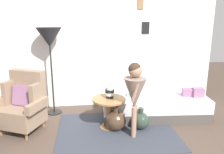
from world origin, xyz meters
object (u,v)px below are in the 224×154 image
at_px(person_child, 135,90).
at_px(floor_lamp, 49,40).
at_px(daybed, 154,106).
at_px(vase_striped, 110,92).
at_px(demijohn_far, 141,121).
at_px(armchair, 23,104).
at_px(book_on_daybed, 132,95).
at_px(side_table, 109,107).
at_px(demijohn_near, 116,120).

bearing_deg(person_child, floor_lamp, 141.41).
height_order(daybed, vase_striped, vase_striped).
distance_m(daybed, demijohn_far, 0.60).
bearing_deg(demijohn_far, armchair, 172.93).
relative_size(daybed, demijohn_far, 5.31).
relative_size(armchair, book_on_daybed, 4.41).
bearing_deg(floor_lamp, side_table, -36.68).
distance_m(vase_striped, floor_lamp, 1.46).
bearing_deg(person_child, armchair, 165.39).
bearing_deg(daybed, person_child, -128.34).
bearing_deg(side_table, demijohn_far, -12.52).
bearing_deg(demijohn_far, book_on_daybed, 94.42).
xyz_separation_m(armchair, demijohn_near, (1.49, -0.23, -0.27)).
height_order(daybed, demijohn_far, daybed).
xyz_separation_m(side_table, demijohn_far, (0.51, -0.11, -0.22)).
bearing_deg(person_child, side_table, 136.51).
bearing_deg(armchair, person_child, -14.61).
relative_size(armchair, side_table, 1.76).
xyz_separation_m(book_on_daybed, demijohn_near, (-0.37, -0.53, -0.25)).
relative_size(person_child, demijohn_near, 2.84).
height_order(side_table, demijohn_near, side_table).
relative_size(daybed, person_child, 1.67).
xyz_separation_m(daybed, book_on_daybed, (-0.42, 0.07, 0.22)).
bearing_deg(vase_striped, daybed, 19.90).
xyz_separation_m(floor_lamp, demijohn_far, (1.51, -0.85, -1.27)).
bearing_deg(daybed, floor_lamp, 168.27).
xyz_separation_m(vase_striped, demijohn_far, (0.50, -0.15, -0.48)).
height_order(side_table, demijohn_far, side_table).
xyz_separation_m(side_table, person_child, (0.35, -0.33, 0.38)).
distance_m(armchair, book_on_daybed, 1.89).
xyz_separation_m(daybed, person_child, (-0.54, -0.68, 0.55)).
distance_m(side_table, person_child, 0.62).
distance_m(armchair, daybed, 2.30).
height_order(person_child, demijohn_far, person_child).
xyz_separation_m(book_on_daybed, demijohn_far, (0.04, -0.54, -0.27)).
bearing_deg(demijohn_near, armchair, 171.31).
relative_size(side_table, book_on_daybed, 2.51).
relative_size(armchair, demijohn_near, 2.35).
distance_m(demijohn_near, demijohn_far, 0.41).
bearing_deg(demijohn_near, book_on_daybed, 54.79).
height_order(daybed, floor_lamp, floor_lamp).
height_order(side_table, book_on_daybed, side_table).
height_order(demijohn_near, demijohn_far, demijohn_near).
xyz_separation_m(vase_striped, person_child, (0.34, -0.36, 0.13)).
xyz_separation_m(armchair, daybed, (2.28, 0.23, -0.24)).
distance_m(daybed, person_child, 1.03).
height_order(armchair, vase_striped, armchair).
bearing_deg(vase_striped, floor_lamp, 144.91).
height_order(floor_lamp, demijohn_far, floor_lamp).
height_order(daybed, side_table, side_table).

